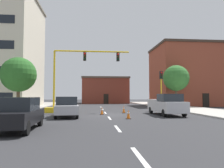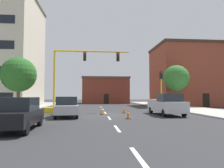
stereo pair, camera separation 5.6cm
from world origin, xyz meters
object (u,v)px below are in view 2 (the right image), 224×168
traffic_light_pole_right (161,82)px  traffic_cone_roadside_a (128,114)px  sedan_black_near_left (18,113)px  sedan_silver_mid_left (66,107)px  traffic_cone_roadside_c (124,109)px  tree_left_near (19,75)px  tree_right_mid (176,78)px  traffic_signal_gantry (65,92)px  pickup_truck_silver (166,105)px  traffic_cone_roadside_b (102,111)px

traffic_light_pole_right → traffic_cone_roadside_a: 10.45m
traffic_light_pole_right → sedan_black_near_left: 18.12m
sedan_silver_mid_left → traffic_cone_roadside_c: sedan_silver_mid_left is taller
sedan_black_near_left → tree_left_near: bearing=108.7°
traffic_light_pole_right → tree_right_mid: (4.17, 5.60, 0.90)m
traffic_cone_roadside_c → tree_right_mid: bearing=42.1°
traffic_signal_gantry → sedan_silver_mid_left: bearing=-81.0°
sedan_black_near_left → traffic_light_pole_right: bearing=47.1°
sedan_black_near_left → traffic_cone_roadside_c: (7.22, 10.45, -0.50)m
traffic_cone_roadside_a → traffic_cone_roadside_c: traffic_cone_roadside_c is taller
tree_left_near → traffic_cone_roadside_c: 12.32m
traffic_signal_gantry → tree_right_mid: (15.44, 7.02, 2.18)m
tree_right_mid → sedan_silver_mid_left: 19.21m
traffic_cone_roadside_a → pickup_truck_silver: bearing=35.3°
sedan_silver_mid_left → traffic_cone_roadside_c: 6.61m
traffic_cone_roadside_a → traffic_cone_roadside_b: bearing=115.8°
tree_right_mid → traffic_cone_roadside_b: (-11.54, -10.00, -4.07)m
traffic_signal_gantry → tree_right_mid: traffic_signal_gantry is taller
sedan_black_near_left → traffic_cone_roadside_a: sedan_black_near_left is taller
tree_left_near → traffic_cone_roadside_b: bearing=-23.4°
tree_left_near → tree_right_mid: 21.54m
traffic_signal_gantry → traffic_cone_roadside_a: size_ratio=12.35×
traffic_light_pole_right → tree_left_near: (-16.50, -0.46, 0.63)m
pickup_truck_silver → traffic_cone_roadside_a: bearing=-144.7°
pickup_truck_silver → traffic_cone_roadside_b: (-6.03, 0.99, -0.62)m
traffic_light_pole_right → traffic_cone_roadside_a: traffic_light_pole_right is taller
sedan_silver_mid_left → sedan_black_near_left: bearing=-104.1°
traffic_signal_gantry → sedan_black_near_left: size_ratio=2.00×
tree_right_mid → sedan_silver_mid_left: (-14.67, -11.89, -3.54)m
tree_left_near → sedan_black_near_left: tree_left_near is taller
tree_right_mid → sedan_black_near_left: (-16.38, -18.72, -3.54)m
traffic_signal_gantry → tree_left_near: (-5.23, 0.97, 1.91)m
traffic_cone_roadside_b → traffic_light_pole_right: bearing=30.9°
traffic_light_pole_right → sedan_black_near_left: bearing=-132.9°
pickup_truck_silver → traffic_cone_roadside_a: pickup_truck_silver is taller
tree_left_near → traffic_cone_roadside_b: (9.13, -3.95, -3.80)m
traffic_cone_roadside_a → traffic_signal_gantry: bearing=130.0°
tree_left_near → sedan_black_near_left: (4.29, -12.67, -3.27)m
tree_left_near → sedan_silver_mid_left: size_ratio=1.31×
tree_left_near → traffic_light_pole_right: bearing=1.6°
traffic_light_pole_right → tree_right_mid: tree_right_mid is taller
sedan_black_near_left → tree_right_mid: bearing=48.8°
traffic_light_pole_right → tree_left_near: tree_left_near is taller
traffic_cone_roadside_b → traffic_signal_gantry: bearing=142.6°
traffic_cone_roadside_b → pickup_truck_silver: bearing=-9.3°
tree_left_near → pickup_truck_silver: size_ratio=1.12×
traffic_signal_gantry → pickup_truck_silver: size_ratio=1.67×
traffic_light_pole_right → traffic_cone_roadside_c: size_ratio=6.11×
traffic_light_pole_right → traffic_cone_roadside_b: bearing=-149.1°
traffic_signal_gantry → traffic_cone_roadside_a: (5.79, -6.90, -1.89)m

